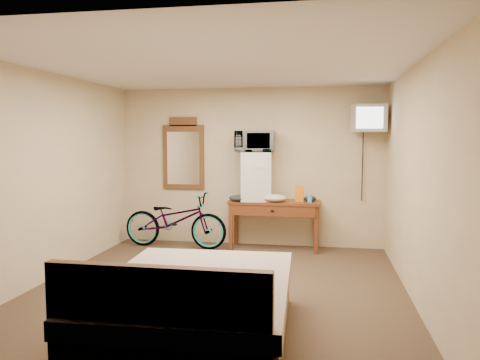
# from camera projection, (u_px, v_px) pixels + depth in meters

# --- Properties ---
(room) EXTENTS (4.60, 4.64, 2.50)m
(room) POSITION_uv_depth(u_px,v_px,m) (218.00, 180.00, 5.20)
(room) COLOR #493424
(room) RESTS_ON ground
(desk) EXTENTS (1.39, 0.55, 0.75)m
(desk) POSITION_uv_depth(u_px,v_px,m) (274.00, 209.00, 7.15)
(desk) COLOR maroon
(desk) RESTS_ON floor
(mini_fridge) EXTENTS (0.54, 0.53, 0.75)m
(mini_fridge) POSITION_uv_depth(u_px,v_px,m) (255.00, 176.00, 7.19)
(mini_fridge) COLOR silver
(mini_fridge) RESTS_ON desk
(microwave) EXTENTS (0.63, 0.46, 0.33)m
(microwave) POSITION_uv_depth(u_px,v_px,m) (255.00, 141.00, 7.14)
(microwave) COLOR silver
(microwave) RESTS_ON mini_fridge
(snack_bag) EXTENTS (0.12, 0.07, 0.25)m
(snack_bag) POSITION_uv_depth(u_px,v_px,m) (299.00, 194.00, 7.07)
(snack_bag) COLOR orange
(snack_bag) RESTS_ON desk
(blue_cup) EXTENTS (0.07, 0.07, 0.12)m
(blue_cup) POSITION_uv_depth(u_px,v_px,m) (310.00, 198.00, 6.99)
(blue_cup) COLOR #46A7EE
(blue_cup) RESTS_ON desk
(cloth_cream) EXTENTS (0.37, 0.29, 0.11)m
(cloth_cream) POSITION_uv_depth(u_px,v_px,m) (275.00, 198.00, 7.05)
(cloth_cream) COLOR beige
(cloth_cream) RESTS_ON desk
(cloth_dark_a) EXTENTS (0.27, 0.20, 0.10)m
(cloth_dark_a) POSITION_uv_depth(u_px,v_px,m) (238.00, 198.00, 7.08)
(cloth_dark_a) COLOR black
(cloth_dark_a) RESTS_ON desk
(cloth_dark_b) EXTENTS (0.19, 0.15, 0.09)m
(cloth_dark_b) POSITION_uv_depth(u_px,v_px,m) (310.00, 199.00, 7.10)
(cloth_dark_b) COLOR black
(cloth_dark_b) RESTS_ON desk
(crt_television) EXTENTS (0.50, 0.60, 0.40)m
(crt_television) POSITION_uv_depth(u_px,v_px,m) (368.00, 118.00, 6.81)
(crt_television) COLOR black
(crt_television) RESTS_ON room
(wall_mirror) EXTENTS (0.68, 0.04, 1.16)m
(wall_mirror) POSITION_uv_depth(u_px,v_px,m) (184.00, 154.00, 7.60)
(wall_mirror) COLOR brown
(wall_mirror) RESTS_ON room
(bicycle) EXTENTS (1.68, 0.67, 0.87)m
(bicycle) POSITION_uv_depth(u_px,v_px,m) (175.00, 220.00, 7.29)
(bicycle) COLOR black
(bicycle) RESTS_ON floor
(bed) EXTENTS (1.64, 2.13, 0.90)m
(bed) POSITION_uv_depth(u_px,v_px,m) (194.00, 308.00, 3.93)
(bed) COLOR brown
(bed) RESTS_ON floor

